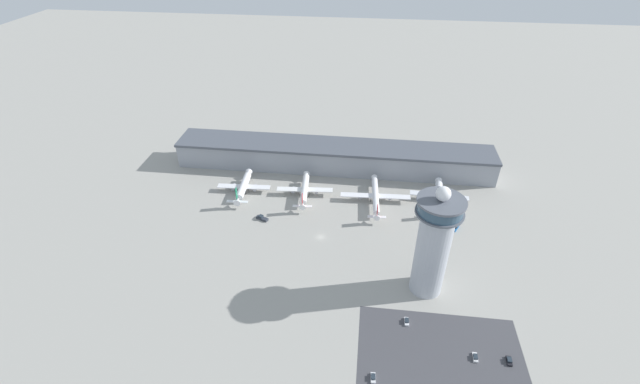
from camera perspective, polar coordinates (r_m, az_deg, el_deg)
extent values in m
plane|color=#9E9B93|center=(224.72, 0.11, -6.03)|extent=(1000.00, 1000.00, 0.00)
cube|color=#9399A3|center=(277.37, 1.83, 4.58)|extent=(201.76, 22.00, 15.43)
cube|color=#4C515B|center=(273.22, 1.87, 6.13)|extent=(201.76, 25.00, 1.60)
cylinder|color=#ADB2BC|center=(190.36, 14.65, -7.86)|extent=(14.19, 14.19, 42.56)
cylinder|color=#565B66|center=(176.90, 15.66, -2.64)|extent=(19.68, 19.68, 0.80)
cylinder|color=#334C60|center=(175.32, 15.80, -1.93)|extent=(18.10, 18.10, 4.66)
cylinder|color=#565B66|center=(173.71, 15.94, -1.18)|extent=(19.68, 19.68, 1.00)
sphere|color=white|center=(171.76, 16.12, -0.23)|extent=(6.02, 6.02, 6.02)
cube|color=#424247|center=(183.77, 15.75, -20.08)|extent=(64.00, 40.00, 0.01)
cylinder|color=white|center=(259.68, -10.16, 0.79)|extent=(5.69, 25.04, 4.36)
cone|color=white|center=(271.39, -9.52, 2.48)|extent=(4.57, 4.16, 4.36)
cone|color=white|center=(247.74, -10.89, -1.14)|extent=(4.20, 5.44, 3.93)
cube|color=white|center=(260.50, -10.12, 0.71)|extent=(31.85, 6.09, 0.44)
cylinder|color=#A8A8B2|center=(263.63, -11.45, 0.65)|extent=(2.65, 4.92, 2.40)
cylinder|color=#A8A8B2|center=(260.59, -8.63, 0.54)|extent=(2.65, 4.92, 2.40)
cube|color=#14704C|center=(243.70, -11.09, -0.20)|extent=(0.45, 2.81, 6.98)
cube|color=white|center=(246.35, -10.98, -1.25)|extent=(12.31, 2.65, 0.24)
cylinder|color=black|center=(270.49, -9.59, 1.55)|extent=(0.28, 0.28, 2.01)
cylinder|color=black|center=(260.51, -9.45, 0.15)|extent=(0.28, 0.28, 2.01)
cylinder|color=black|center=(261.91, -10.76, 0.20)|extent=(0.28, 0.28, 2.01)
cylinder|color=white|center=(252.63, -2.06, 0.39)|extent=(6.02, 27.79, 3.88)
cone|color=white|center=(265.58, -1.82, 2.27)|extent=(4.14, 3.78, 3.88)
cone|color=white|center=(239.51, -2.34, -1.77)|extent=(3.85, 4.91, 3.49)
cube|color=white|center=(253.46, -2.05, 0.33)|extent=(33.41, 6.98, 0.44)
cylinder|color=#A8A8B2|center=(255.53, -3.59, 0.28)|extent=(2.46, 4.42, 2.13)
cylinder|color=#A8A8B2|center=(254.55, -0.47, 0.20)|extent=(2.46, 4.42, 2.13)
cube|color=red|center=(235.81, -2.39, -0.92)|extent=(0.52, 2.81, 6.21)
cube|color=white|center=(238.22, -2.37, -1.89)|extent=(10.99, 2.84, 0.24)
cylinder|color=black|center=(264.83, -1.85, 1.35)|extent=(0.28, 0.28, 2.48)
cylinder|color=black|center=(254.05, -1.44, -0.25)|extent=(0.28, 0.28, 2.48)
cylinder|color=black|center=(254.43, -2.66, -0.22)|extent=(0.28, 0.28, 2.48)
cylinder|color=white|center=(249.21, 7.41, -0.48)|extent=(5.20, 34.19, 3.59)
cone|color=white|center=(264.70, 7.27, 1.83)|extent=(3.74, 3.40, 3.59)
cone|color=white|center=(233.76, 7.56, -3.18)|extent=(3.43, 4.46, 3.23)
cube|color=white|center=(250.13, 7.39, -0.51)|extent=(40.55, 6.31, 0.44)
cylinder|color=#A8A8B2|center=(251.13, 5.43, -0.51)|extent=(2.16, 4.04, 1.97)
cylinder|color=#A8A8B2|center=(252.29, 9.28, -0.66)|extent=(2.16, 4.04, 1.97)
cube|color=red|center=(230.27, 7.66, -2.39)|extent=(0.43, 2.81, 5.74)
cube|color=white|center=(232.54, 7.58, -3.30)|extent=(10.14, 2.47, 0.24)
cylinder|color=black|center=(263.99, 7.24, 0.94)|extent=(0.28, 0.28, 2.50)
cylinder|color=black|center=(251.05, 7.93, -1.09)|extent=(0.28, 0.28, 2.50)
cylinder|color=black|center=(250.70, 6.78, -1.05)|extent=(0.28, 0.28, 2.50)
cylinder|color=silver|center=(256.96, 15.64, -0.37)|extent=(6.05, 24.20, 4.26)
cone|color=silver|center=(268.55, 15.55, 1.29)|extent=(4.53, 4.14, 4.26)
cone|color=silver|center=(245.08, 15.74, -2.28)|extent=(4.21, 5.38, 3.83)
cube|color=silver|center=(257.76, 15.61, -0.45)|extent=(33.72, 6.91, 0.44)
cylinder|color=#A8A8B2|center=(258.62, 14.02, -0.39)|extent=(2.69, 4.85, 2.34)
cylinder|color=#A8A8B2|center=(260.17, 17.09, -0.73)|extent=(2.69, 4.85, 2.34)
cube|color=orange|center=(241.08, 15.95, -1.37)|extent=(0.51, 2.81, 6.81)
cube|color=silver|center=(243.68, 15.77, -2.40)|extent=(12.04, 2.89, 0.24)
cylinder|color=black|center=(267.70, 15.46, 0.34)|extent=(0.28, 0.28, 2.34)
cylinder|color=black|center=(258.87, 16.18, -1.09)|extent=(0.28, 0.28, 2.34)
cylinder|color=black|center=(258.21, 14.88, -0.94)|extent=(0.28, 0.28, 2.34)
cube|color=black|center=(238.37, -7.71, -3.63)|extent=(6.32, 4.37, 0.12)
cube|color=#2D333D|center=(238.00, -7.73, -3.51)|extent=(7.39, 4.90, 1.34)
cube|color=#232D38|center=(237.61, -7.89, -3.23)|extent=(2.75, 2.73, 1.10)
cube|color=black|center=(241.22, 17.57, -4.66)|extent=(4.62, 5.79, 0.12)
cube|color=#195699|center=(240.85, 17.59, -4.54)|extent=(5.19, 6.72, 1.32)
cube|color=#232D38|center=(239.64, 17.59, -4.40)|extent=(2.81, 2.70, 1.08)
cube|color=black|center=(186.50, 19.96, -20.08)|extent=(1.77, 3.57, 0.12)
cube|color=silver|center=(186.24, 19.98, -20.02)|extent=(1.86, 4.24, 0.79)
cube|color=#232D38|center=(185.61, 20.03, -19.91)|extent=(1.59, 2.35, 0.65)
cube|color=black|center=(190.12, 11.46, -16.66)|extent=(1.79, 3.59, 0.12)
cube|color=silver|center=(189.84, 11.48, -16.59)|extent=(1.88, 4.27, 0.84)
cube|color=#232D38|center=(189.32, 11.50, -16.42)|extent=(1.61, 2.36, 0.69)
cube|color=black|center=(173.09, 7.09, -23.46)|extent=(1.84, 3.60, 0.12)
cube|color=silver|center=(172.79, 7.10, -23.40)|extent=(1.94, 4.27, 0.83)
cube|color=#232D38|center=(172.21, 7.12, -23.23)|extent=(1.65, 2.37, 0.68)
cube|color=black|center=(190.04, 23.87, -19.98)|extent=(1.91, 3.54, 0.12)
cube|color=black|center=(189.76, 23.90, -19.91)|extent=(2.01, 4.21, 0.86)
cube|color=#232D38|center=(189.22, 23.95, -19.75)|extent=(1.71, 2.34, 0.70)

